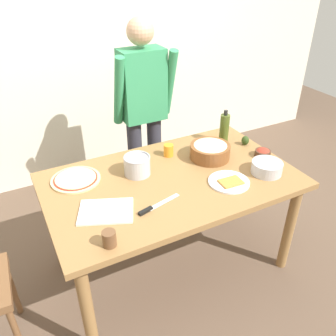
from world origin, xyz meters
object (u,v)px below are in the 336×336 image
Objects in this scene: dining_table at (172,190)px; popcorn_bowl at (210,150)px; mixing_bowl_steel at (267,168)px; small_sauce_bowl at (263,153)px; avocado at (245,140)px; chef_knife at (154,207)px; pizza_raw_on_board at (76,179)px; cup_small_brown at (109,239)px; cup_orange at (169,150)px; olive_oil_bottle at (224,128)px; cutting_board_white at (106,211)px; person_cook at (143,108)px; plate_with_slice at (229,182)px; steel_pot at (137,165)px.

popcorn_bowl reaches higher than dining_table.
mixing_bowl_steel reaches higher than small_sauce_bowl.
chef_knife is at bearing -158.13° from avocado.
pizza_raw_on_board is 3.68× the size of cup_small_brown.
dining_table is at bearing -113.76° from cup_orange.
small_sauce_bowl is at bearing -68.97° from olive_oil_bottle.
cup_small_brown is (-1.26, -0.35, 0.01)m from small_sauce_bowl.
cutting_board_white is at bearing 175.01° from mixing_bowl_steel.
popcorn_bowl is at bearing -71.53° from person_cook.
person_cook is at bearing 54.67° from cutting_board_white.
mixing_bowl_steel is 1.07m from cutting_board_white.
cutting_board_white is at bearing 174.21° from plate_with_slice.
olive_oil_bottle is at bearing 89.35° from mixing_bowl_steel.
popcorn_bowl reaches higher than cup_orange.
olive_oil_bottle is at bearing 34.74° from popcorn_bowl.
dining_table is 0.51m from cutting_board_white.
pizza_raw_on_board is 0.58m from chef_knife.
small_sauce_bowl is 1.20m from cutting_board_white.
olive_oil_bottle is 0.18m from avocado.
avocado reaches higher than small_sauce_bowl.
cup_orange is (-0.47, 0.00, -0.07)m from olive_oil_bottle.
popcorn_bowl reaches higher than cup_small_brown.
cutting_board_white is (-0.61, -0.41, -0.04)m from cup_orange.
dining_table is 0.28m from steel_pot.
person_cook is at bearing 132.12° from olive_oil_bottle.
steel_pot reaches higher than pizza_raw_on_board.
cup_orange is 0.60m from avocado.
person_cook is 0.69m from steel_pot.
chef_knife is (-0.59, -0.33, -0.05)m from popcorn_bowl.
steel_pot is (-0.88, 0.19, 0.04)m from small_sauce_bowl.
popcorn_bowl is (0.07, 0.32, 0.05)m from plate_with_slice.
steel_pot is at bearing 81.52° from chef_knife.
cup_small_brown is at bearing -104.70° from cutting_board_white.
person_cook reaches higher than dining_table.
plate_with_slice is 0.60m from steel_pot.
cup_orange is (0.67, 0.01, 0.03)m from pizza_raw_on_board.
cup_small_brown reaches higher than pizza_raw_on_board.
chef_knife is at bearing -179.14° from plate_with_slice.
olive_oil_bottle is 0.47m from cup_orange.
person_cook is at bearing 79.08° from dining_table.
pizza_raw_on_board is 1.26m from avocado.
pizza_raw_on_board is 1.80× the size of steel_pot.
cup_orange reaches higher than pizza_raw_on_board.
plate_with_slice is 0.52m from chef_knife.
mixing_bowl_steel is at bearing 8.11° from cup_small_brown.
avocado is (0.93, 0.38, 0.03)m from chef_knife.
person_cook is 19.06× the size of cup_orange.
mixing_bowl_steel is at bearing -23.29° from pizza_raw_on_board.
cup_small_brown is (-0.00, -0.65, 0.03)m from pizza_raw_on_board.
pizza_raw_on_board reaches higher than chef_knife.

